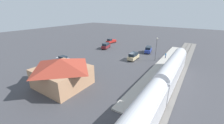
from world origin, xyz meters
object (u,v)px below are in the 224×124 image
Objects in this scene: station_building at (62,72)px; suv_maroon at (106,46)px; pedestrian_on_platform at (166,55)px; suv_blue at (148,50)px; pickup_red at (111,41)px; light_pole_near_platform at (156,46)px; suv_tan at (133,56)px; sedan_silver at (63,59)px.

suv_maroon is at bearing -71.28° from station_building.
pedestrian_on_platform is 0.33× the size of suv_blue.
suv_maroon reaches higher than pickup_red.
suv_maroon is 0.93× the size of pickup_red.
suv_tan is at bearing 26.58° from light_pole_near_platform.
pedestrian_on_platform is 0.35× the size of suv_tan.
pedestrian_on_platform is 0.30× the size of pickup_red.
pedestrian_on_platform is at bearing 161.00° from pickup_red.
sedan_silver is at bearing 37.85° from suv_tan.
suv_blue is (6.97, -3.73, -0.13)m from pedestrian_on_platform.
suv_tan is at bearing -103.40° from station_building.
light_pole_near_platform is at bearing 56.46° from pedestrian_on_platform.
suv_maroon is 21.41m from light_pole_near_platform.
light_pole_near_platform is at bearing 152.74° from pickup_red.
light_pole_near_platform is (2.26, 3.41, 3.20)m from pedestrian_on_platform.
suv_blue reaches higher than sedan_silver.
suv_blue is (-16.18, -3.78, 0.00)m from suv_maroon.
suv_maroon is 9.99m from pickup_red.
suv_tan is 16.26m from suv_maroon.
pedestrian_on_platform is 31.67m from sedan_silver.
station_building is 22.95m from suv_tan.
sedan_silver is 0.87× the size of suv_maroon.
sedan_silver is 28.74m from pickup_red.
sedan_silver is at bearing 84.56° from suv_maroon.
sedan_silver is (11.53, -9.18, -2.13)m from station_building.
pedestrian_on_platform is 23.14m from suv_maroon.
pickup_red is (13.35, -37.86, -1.98)m from station_building.
suv_tan is (-5.30, -22.26, -1.86)m from station_building.
sedan_silver is 0.87× the size of suv_blue.
suv_blue is at bearing -166.86° from suv_maroon.
pickup_red is at bearing -70.57° from station_building.
station_building is at bearing 64.81° from pedestrian_on_platform.
station_building is 27.62m from light_pole_near_platform.
suv_tan is 0.88× the size of pickup_red.
suv_maroon is at bearing 111.57° from pickup_red.
suv_tan reaches higher than sedan_silver.
light_pole_near_platform reaches higher than sedan_silver.
suv_blue reaches higher than pickup_red.
pickup_red is 0.80× the size of light_pole_near_platform.
station_building is 5.92× the size of pedestrian_on_platform.
light_pole_near_platform is at bearing -144.80° from sedan_silver.
sedan_silver is 28.05m from light_pole_near_platform.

